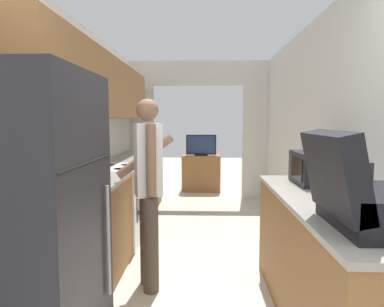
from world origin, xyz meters
The scene contains 12 objects.
wall_left centered at (-1.20, 2.41, 1.50)m, with size 0.38×7.51×2.50m.
wall_right centered at (1.28, 1.96, 1.25)m, with size 0.06×7.51×2.50m.
wall_far_with_doorway centered at (0.00, 5.14, 1.44)m, with size 2.91×0.06×2.50m.
counter_left centered at (-0.95, 3.03, 0.45)m, with size 0.62×3.87×0.90m.
counter_right centered at (0.95, 1.19, 0.45)m, with size 0.62×2.06×0.90m.
refrigerator centered at (-0.88, 0.64, 0.85)m, with size 0.79×0.81×1.70m.
range_oven centered at (-0.95, 2.80, 0.46)m, with size 0.66×0.77×1.04m.
person centered at (-0.37, 1.73, 0.87)m, with size 0.51×0.45×1.62m.
suitcase centered at (0.88, 0.60, 1.07)m, with size 0.51×0.59×0.49m.
microwave centered at (1.05, 1.80, 1.04)m, with size 0.36×0.49×0.27m.
tv_cabinet centered at (0.05, 5.81, 0.36)m, with size 0.77×0.42×0.73m.
television centered at (0.05, 5.77, 0.94)m, with size 0.60×0.16×0.42m.
Camera 1 is at (0.10, -1.10, 1.44)m, focal length 32.00 mm.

